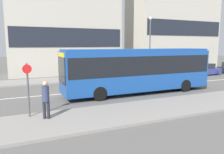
{
  "coord_description": "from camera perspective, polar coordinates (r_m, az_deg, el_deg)",
  "views": [
    {
      "loc": [
        -4.81,
        -16.28,
        3.68
      ],
      "look_at": [
        1.62,
        -1.64,
        1.31
      ],
      "focal_mm": 35.0,
      "sensor_mm": 36.0,
      "label": 1
    }
  ],
  "objects": [
    {
      "name": "ground_plane",
      "position": [
        17.37,
        -7.1,
        -3.88
      ],
      "size": [
        120.0,
        120.0,
        0.0
      ],
      "primitive_type": "plane",
      "color": "#595654"
    },
    {
      "name": "sidewalk_near",
      "position": [
        11.7,
        1.85,
        -9.58
      ],
      "size": [
        44.0,
        3.5,
        0.13
      ],
      "color": "gray",
      "rests_on": "ground_plane"
    },
    {
      "name": "sidewalk_far",
      "position": [
        23.32,
        -11.52,
        -0.67
      ],
      "size": [
        44.0,
        3.5,
        0.13
      ],
      "color": "gray",
      "rests_on": "ground_plane"
    },
    {
      "name": "lane_centerline",
      "position": [
        17.37,
        -7.1,
        -3.86
      ],
      "size": [
        41.8,
        0.16,
        0.01
      ],
      "color": "silver",
      "rests_on": "ground_plane"
    },
    {
      "name": "apartment_block_left_tower",
      "position": [
        28.97,
        -12.25,
        17.27
      ],
      "size": [
        13.61,
        4.52,
        16.48
      ],
      "color": "#B7B2A3",
      "rests_on": "ground_plane"
    },
    {
      "name": "city_bus",
      "position": [
        16.77,
        6.96,
        2.39
      ],
      "size": [
        11.68,
        2.53,
        3.37
      ],
      "rotation": [
        0.0,
        0.0,
        0.08
      ],
      "color": "#194793",
      "rests_on": "ground_plane"
    },
    {
      "name": "parked_car_0",
      "position": [
        25.63,
        15.49,
        1.3
      ],
      "size": [
        4.38,
        1.84,
        1.35
      ],
      "color": "black",
      "rests_on": "ground_plane"
    },
    {
      "name": "parked_car_1",
      "position": [
        29.05,
        22.92,
        1.8
      ],
      "size": [
        3.96,
        1.75,
        1.43
      ],
      "color": "navy",
      "rests_on": "ground_plane"
    },
    {
      "name": "pedestrian_near_stop",
      "position": [
        10.96,
        -16.93,
        -5.09
      ],
      "size": [
        0.34,
        0.34,
        1.84
      ],
      "rotation": [
        0.0,
        0.0,
        2.65
      ],
      "color": "#23232D",
      "rests_on": "sidewalk_near"
    },
    {
      "name": "bus_stop_sign",
      "position": [
        11.42,
        -21.12,
        -2.19
      ],
      "size": [
        0.44,
        0.12,
        2.66
      ],
      "color": "#4C4C51",
      "rests_on": "sidewalk_near"
    },
    {
      "name": "street_lamp",
      "position": [
        26.04,
        9.9,
        9.55
      ],
      "size": [
        0.36,
        0.36,
        6.73
      ],
      "color": "#4C4C51",
      "rests_on": "sidewalk_far"
    }
  ]
}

